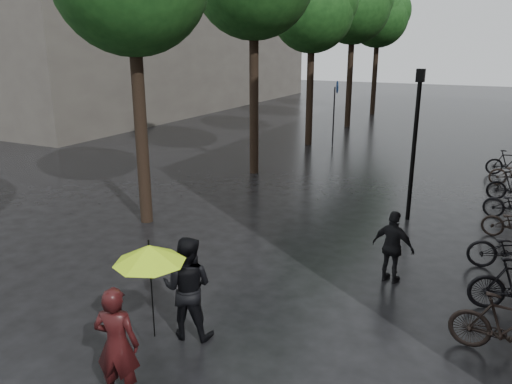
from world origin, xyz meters
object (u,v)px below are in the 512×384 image
Objects in this scene: person_burgundy at (117,345)px; person_black at (187,288)px; lamp_post at (415,131)px; pedestrian_walking at (393,247)px.

person_burgundy is 0.96× the size of person_black.
person_black is 0.43× the size of lamp_post.
lamp_post is (-0.39, 3.95, 1.68)m from pedestrian_walking.
lamp_post reaches higher than person_burgundy.
lamp_post is (2.14, 7.39, 1.57)m from person_black.
person_black is at bearing -106.18° from lamp_post.
person_burgundy is 1.11× the size of pedestrian_walking.
pedestrian_walking is at bearing -84.42° from lamp_post.
person_black is 1.16× the size of pedestrian_walking.
person_black reaches higher than pedestrian_walking.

